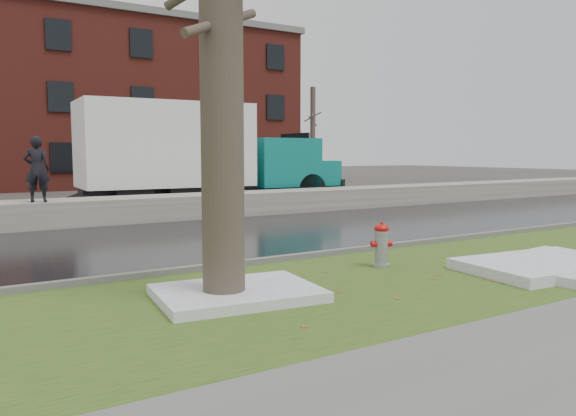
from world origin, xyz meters
TOP-DOWN VIEW (x-y plane):
  - ground at (0.00, 0.00)m, footprint 120.00×120.00m
  - verge at (0.00, -1.25)m, footprint 60.00×4.50m
  - road at (0.00, 4.50)m, footprint 60.00×7.00m
  - parking_lot at (0.00, 13.00)m, footprint 60.00×9.00m
  - curb at (0.00, 1.00)m, footprint 60.00×0.15m
  - snowbank at (0.00, 8.70)m, footprint 60.00×1.60m
  - brick_building at (2.00, 30.00)m, footprint 26.00×12.00m
  - bg_tree_right at (16.00, 24.00)m, footprint 1.40×1.62m
  - fire_hydrant at (0.69, -0.40)m, footprint 0.40×0.37m
  - tree at (-2.66, -0.97)m, footprint 1.40×1.59m
  - box_truck at (2.41, 11.88)m, footprint 11.67×3.19m
  - worker at (-3.70, 8.28)m, footprint 0.74×0.61m
  - snow_patch_near at (3.19, -2.30)m, footprint 2.81×2.29m
  - snow_patch_far at (-2.46, -0.97)m, footprint 2.37×1.84m
  - snow_patch_side at (2.89, -2.14)m, footprint 2.97×2.08m

SIDE VIEW (x-z plane):
  - ground at x=0.00m, z-range 0.00..0.00m
  - road at x=0.00m, z-range 0.00..0.03m
  - parking_lot at x=0.00m, z-range 0.00..0.03m
  - verge at x=0.00m, z-range 0.00..0.04m
  - curb at x=0.00m, z-range 0.00..0.14m
  - snow_patch_far at x=-2.46m, z-range 0.04..0.18m
  - snow_patch_near at x=3.19m, z-range 0.04..0.20m
  - snow_patch_side at x=2.89m, z-range 0.04..0.22m
  - snowbank at x=0.00m, z-range 0.00..0.75m
  - fire_hydrant at x=0.69m, z-range 0.07..0.87m
  - worker at x=-3.70m, z-range 0.75..2.51m
  - box_truck at x=2.41m, z-range 0.11..3.98m
  - bg_tree_right at x=16.00m, z-range 0.08..6.58m
  - tree at x=-2.66m, z-range 0.07..7.34m
  - brick_building at x=2.00m, z-range 0.00..10.00m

